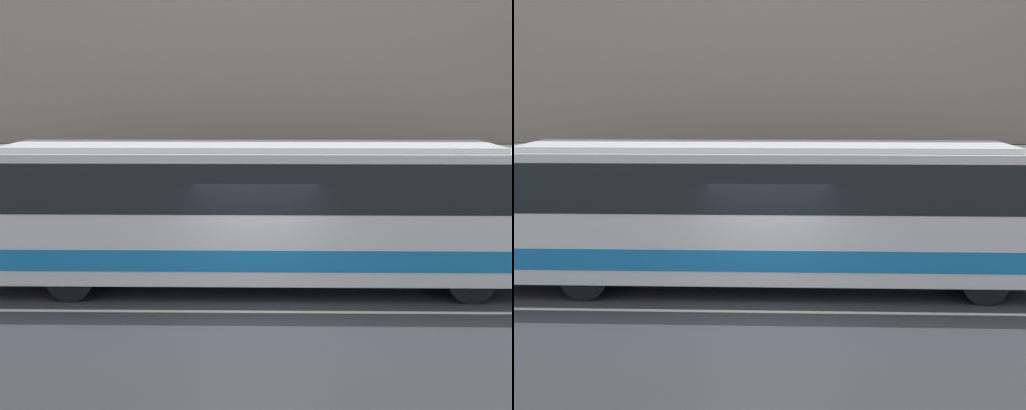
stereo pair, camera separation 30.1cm
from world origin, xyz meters
TOP-DOWN VIEW (x-y plane):
  - ground_plane at (0.00, 0.00)m, footprint 60.00×60.00m
  - sidewalk at (0.00, 5.38)m, footprint 60.00×2.77m
  - building_facade at (0.00, 6.91)m, footprint 60.00×0.35m
  - lane_stripe at (0.00, 0.00)m, footprint 54.00×0.14m
  - transit_bus at (-0.11, 1.81)m, footprint 12.33×2.58m

SIDE VIEW (x-z plane):
  - ground_plane at x=0.00m, z-range 0.00..0.00m
  - lane_stripe at x=0.00m, z-range 0.00..0.01m
  - sidewalk at x=0.00m, z-range 0.00..0.15m
  - transit_bus at x=-0.11m, z-range 0.21..3.41m
  - building_facade at x=0.00m, z-range -0.21..13.03m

